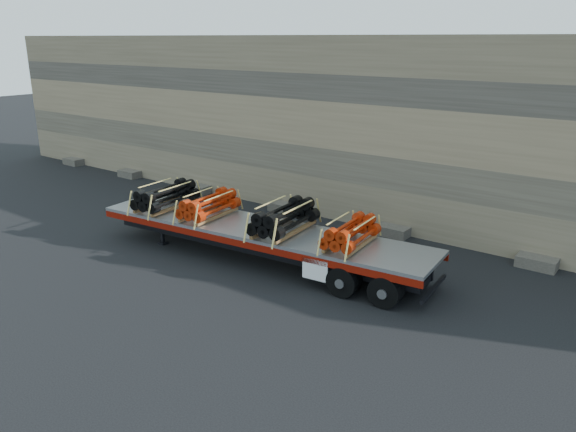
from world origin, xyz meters
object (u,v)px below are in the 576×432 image
trailer (259,244)px  bundle_front (166,197)px  bundle_rear (351,234)px  bundle_midfront (209,206)px  bundle_midrear (284,219)px

trailer → bundle_front: bundle_front is taller
trailer → bundle_rear: size_ratio=5.64×
bundle_midfront → bundle_midrear: (2.96, 0.27, 0.05)m
trailer → bundle_midrear: size_ratio=4.81×
bundle_midfront → bundle_rear: 5.23m
trailer → bundle_midrear: 1.40m
trailer → bundle_front: 4.05m
bundle_midrear → bundle_rear: 2.26m
bundle_front → bundle_midrear: bearing=-0.0°
trailer → bundle_midfront: (-1.99, -0.18, 0.96)m
bundle_front → bundle_midfront: 1.93m
bundle_midfront → bundle_rear: bearing=0.0°
bundle_midfront → trailer: bearing=-0.0°
bundle_front → bundle_midfront: bearing=-0.0°
bundle_midrear → bundle_rear: (2.25, 0.21, -0.06)m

